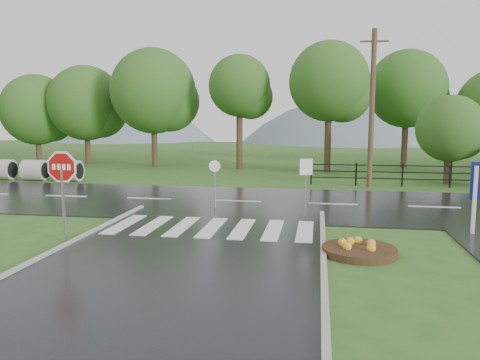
# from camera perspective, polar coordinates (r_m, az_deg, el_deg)

# --- Properties ---
(ground) EXTENTS (120.00, 120.00, 0.00)m
(ground) POSITION_cam_1_polar(r_m,az_deg,el_deg) (10.69, -9.61, -12.14)
(ground) COLOR #305B1E
(ground) RESTS_ON ground
(main_road) EXTENTS (90.00, 8.00, 0.04)m
(main_road) POSITION_cam_1_polar(r_m,az_deg,el_deg) (20.10, -0.24, -2.71)
(main_road) COLOR black
(main_road) RESTS_ON ground
(crosswalk) EXTENTS (6.50, 2.80, 0.02)m
(crosswalk) POSITION_cam_1_polar(r_m,az_deg,el_deg) (15.29, -3.45, -5.78)
(crosswalk) COLOR silver
(crosswalk) RESTS_ON ground
(fence_west) EXTENTS (9.58, 0.08, 1.20)m
(fence_west) POSITION_cam_1_polar(r_m,az_deg,el_deg) (26.02, 19.19, 0.82)
(fence_west) COLOR black
(fence_west) RESTS_ON ground
(hills) EXTENTS (102.00, 48.00, 48.00)m
(hills) POSITION_cam_1_polar(r_m,az_deg,el_deg) (76.91, 9.41, -6.94)
(hills) COLOR slate
(hills) RESTS_ON ground
(treeline) EXTENTS (83.20, 5.20, 10.00)m
(treeline) POSITION_cam_1_polar(r_m,az_deg,el_deg) (33.77, 5.48, 1.43)
(treeline) COLOR #29581B
(treeline) RESTS_ON ground
(culvert_pipes) EXTENTS (9.70, 1.20, 1.20)m
(culvert_pipes) POSITION_cam_1_polar(r_m,az_deg,el_deg) (30.68, -26.97, 1.15)
(culvert_pipes) COLOR #9E9B93
(culvert_pipes) RESTS_ON ground
(stop_sign) EXTENTS (1.26, 0.06, 2.83)m
(stop_sign) POSITION_cam_1_polar(r_m,az_deg,el_deg) (14.35, -20.87, 0.55)
(stop_sign) COLOR #939399
(stop_sign) RESTS_ON ground
(flower_bed) EXTENTS (1.96, 1.96, 0.39)m
(flower_bed) POSITION_cam_1_polar(r_m,az_deg,el_deg) (12.88, 14.33, -8.17)
(flower_bed) COLOR #332111
(flower_bed) RESTS_ON ground
(reg_sign_small) EXTENTS (0.45, 0.18, 2.14)m
(reg_sign_small) POSITION_cam_1_polar(r_m,az_deg,el_deg) (16.96, 8.05, 0.48)
(reg_sign_small) COLOR #939399
(reg_sign_small) RESTS_ON ground
(reg_sign_round) EXTENTS (0.44, 0.12, 1.94)m
(reg_sign_round) POSITION_cam_1_polar(r_m,az_deg,el_deg) (18.46, -3.09, 0.30)
(reg_sign_round) COLOR #939399
(reg_sign_round) RESTS_ON ground
(utility_pole_east) EXTENTS (1.43, 0.27, 8.04)m
(utility_pole_east) POSITION_cam_1_polar(r_m,az_deg,el_deg) (25.14, 15.78, 8.42)
(utility_pole_east) COLOR #473523
(utility_pole_east) RESTS_ON ground
(entrance_tree_left) EXTENTS (3.62, 3.62, 4.84)m
(entrance_tree_left) POSITION_cam_1_polar(r_m,az_deg,el_deg) (27.90, 24.26, 5.72)
(entrance_tree_left) COLOR #3D2B1C
(entrance_tree_left) RESTS_ON ground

